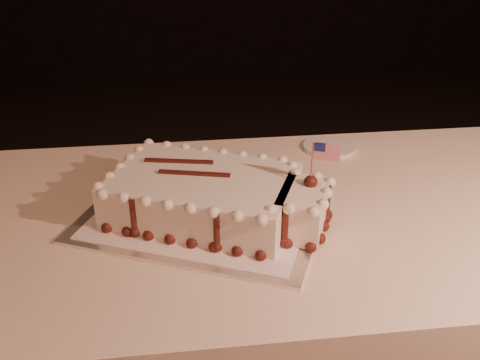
{
  "coord_description": "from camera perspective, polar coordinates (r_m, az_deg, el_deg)",
  "views": [
    {
      "loc": [
        -0.16,
        -0.41,
        1.37
      ],
      "look_at": [
        -0.04,
        0.59,
        0.84
      ],
      "focal_mm": 40.0,
      "sensor_mm": 36.0,
      "label": 1
    }
  ],
  "objects": [
    {
      "name": "banquet_table",
      "position": [
        1.43,
        1.69,
        -16.21
      ],
      "size": [
        2.4,
        0.8,
        0.75
      ],
      "primitive_type": "cube",
      "color": "#FFDEC5",
      "rests_on": "ground"
    },
    {
      "name": "doily",
      "position": [
        1.17,
        -3.89,
        -3.5
      ],
      "size": [
        0.55,
        0.5,
        0.0
      ],
      "primitive_type": "cube",
      "rotation": [
        0.0,
        0.0,
        -0.42
      ],
      "color": "white",
      "rests_on": "cake_board"
    },
    {
      "name": "cake_board",
      "position": [
        1.18,
        -3.88,
        -3.71
      ],
      "size": [
        0.62,
        0.55,
        0.01
      ],
      "primitive_type": "cube",
      "rotation": [
        0.0,
        0.0,
        -0.42
      ],
      "color": "silver",
      "rests_on": "banquet_table"
    },
    {
      "name": "side_plate",
      "position": [
        1.5,
        9.47,
        3.49
      ],
      "size": [
        0.14,
        0.14,
        0.01
      ],
      "primitive_type": "cylinder",
      "color": "white",
      "rests_on": "banquet_table"
    },
    {
      "name": "sheet_cake",
      "position": [
        1.14,
        -2.7,
        -1.73
      ],
      "size": [
        0.5,
        0.39,
        0.19
      ],
      "color": "white",
      "rests_on": "doily"
    }
  ]
}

